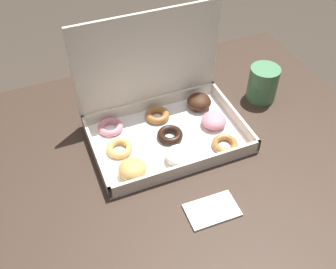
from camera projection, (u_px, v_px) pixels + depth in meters
name	position (u px, v px, depth m)	size (l,w,h in m)	color
dining_table	(187.00, 183.00, 1.11)	(1.09, 0.96, 0.77)	#38281E
donut_box	(164.00, 114.00, 1.07)	(0.42, 0.29, 0.31)	white
coffee_mug	(263.00, 83.00, 1.18)	(0.09, 0.09, 0.11)	#4C8456
paper_napkin	(212.00, 210.00, 0.92)	(0.12, 0.08, 0.01)	white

